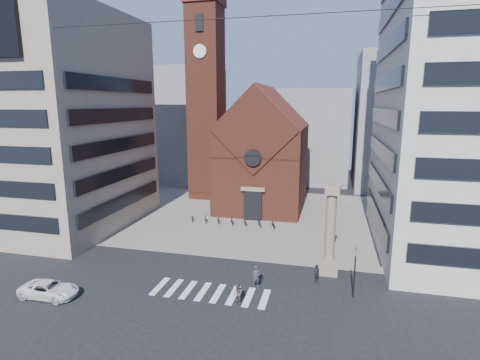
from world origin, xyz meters
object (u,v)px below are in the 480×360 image
Objects in this scene: pedestrian_0 at (256,277)px; white_car at (49,289)px; traffic_light at (355,271)px; lion_column at (330,238)px; pedestrian_1 at (238,294)px; pedestrian_2 at (316,274)px; scooter_0 at (192,218)px.

white_car is at bearing 178.38° from pedestrian_0.
lion_column is at bearing 116.46° from traffic_light.
pedestrian_0 is (15.93, 5.54, 0.32)m from white_car.
pedestrian_1 is (15.05, 2.59, 0.17)m from white_car.
pedestrian_0 is 1.11× the size of pedestrian_2.
traffic_light is at bearing -63.54° from lion_column.
white_car is at bearing -166.45° from traffic_light.
pedestrian_1 is at bearing 134.19° from pedestrian_2.
pedestrian_0 is (-5.94, -4.21, -2.48)m from lion_column.
scooter_0 is at bearing 141.75° from traffic_light.
pedestrian_1 is at bearing -160.25° from traffic_light.
pedestrian_1 is (-6.82, -7.16, -2.64)m from lion_column.
lion_column is 3.62m from pedestrian_2.
scooter_0 is at bearing 146.95° from lion_column.
lion_column is 4.46× the size of pedestrian_0.
lion_column is at bearing -67.61° from white_car.
pedestrian_0 is at bearing 125.59° from pedestrian_1.
lion_column is 5.29× the size of pedestrian_1.
lion_column is 10.24m from pedestrian_1.
white_car is (-23.86, -5.75, -1.64)m from traffic_light.
pedestrian_0 is (-7.93, -0.21, -1.31)m from traffic_light.
pedestrian_2 is at bearing -59.93° from scooter_0.
pedestrian_2 is at bearing -72.04° from white_car.
lion_column is 7.69m from pedestrian_0.
scooter_0 is at bearing 172.31° from pedestrian_1.
pedestrian_2 reaches higher than pedestrian_1.
traffic_light is at bearing -78.09° from white_car.
scooter_0 is (-11.71, 15.70, -0.46)m from pedestrian_0.
lion_column is 1.85× the size of white_car.
traffic_light is 2.62× the size of pedestrian_1.
lion_column is 4.62m from traffic_light.
traffic_light is 8.04m from pedestrian_0.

